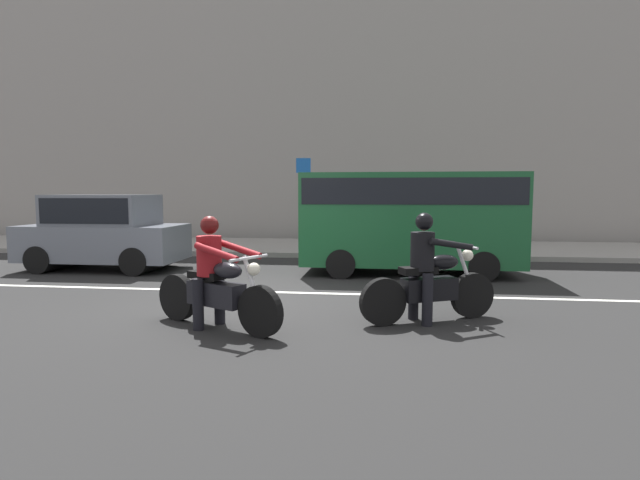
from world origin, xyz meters
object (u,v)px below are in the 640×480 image
at_px(motorcycle_with_rider_black_leather, 428,277).
at_px(parked_van_forest_green, 410,216).
at_px(parked_hatchback_slate_gray, 104,231).
at_px(motorcycle_with_rider_crimson, 216,283).
at_px(pedestrian_bystander, 370,217).
at_px(street_sign_post, 304,194).

relative_size(motorcycle_with_rider_black_leather, parked_van_forest_green, 0.41).
xyz_separation_m(parked_van_forest_green, parked_hatchback_slate_gray, (-7.25, -0.31, -0.39)).
bearing_deg(parked_hatchback_slate_gray, motorcycle_with_rider_crimson, -47.06).
xyz_separation_m(motorcycle_with_rider_black_leather, pedestrian_bystander, (-1.08, 8.94, 0.42)).
distance_m(parked_van_forest_green, parked_hatchback_slate_gray, 7.26).
distance_m(motorcycle_with_rider_crimson, street_sign_post, 8.62).
bearing_deg(parked_hatchback_slate_gray, pedestrian_bystander, 38.43).
height_order(motorcycle_with_rider_black_leather, street_sign_post, street_sign_post).
distance_m(parked_van_forest_green, pedestrian_bystander, 4.74).
distance_m(motorcycle_with_rider_crimson, parked_hatchback_slate_gray, 6.45).
xyz_separation_m(parked_hatchback_slate_gray, pedestrian_bystander, (6.22, 4.94, 0.14)).
relative_size(motorcycle_with_rider_black_leather, parked_hatchback_slate_gray, 0.53).
bearing_deg(motorcycle_with_rider_black_leather, street_sign_post, 111.31).
bearing_deg(pedestrian_bystander, parked_hatchback_slate_gray, -141.57).
distance_m(motorcycle_with_rider_black_leather, parked_hatchback_slate_gray, 8.34).
xyz_separation_m(motorcycle_with_rider_black_leather, parked_hatchback_slate_gray, (-7.30, 4.01, 0.28)).
height_order(parked_hatchback_slate_gray, pedestrian_bystander, parked_hatchback_slate_gray).
relative_size(parked_van_forest_green, pedestrian_bystander, 3.01).
relative_size(motorcycle_with_rider_black_leather, pedestrian_bystander, 1.23).
bearing_deg(pedestrian_bystander, parked_van_forest_green, -77.50).
xyz_separation_m(motorcycle_with_rider_crimson, parked_van_forest_green, (2.85, 5.03, 0.69)).
bearing_deg(parked_van_forest_green, street_sign_post, 130.53).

